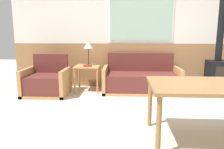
% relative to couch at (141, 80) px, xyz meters
% --- Properties ---
extents(ground_plane, '(16.00, 16.00, 0.00)m').
position_rel_couch_xyz_m(ground_plane, '(0.41, -2.11, -0.27)').
color(ground_plane, beige).
extents(wall_back, '(7.20, 0.09, 2.70)m').
position_rel_couch_xyz_m(wall_back, '(0.38, 0.51, 1.11)').
color(wall_back, '#996B42').
rests_on(wall_back, ground_plane).
extents(couch, '(1.75, 0.82, 0.88)m').
position_rel_couch_xyz_m(couch, '(0.00, 0.00, 0.00)').
color(couch, '#B27F4C').
rests_on(couch, ground_plane).
extents(armchair, '(0.95, 0.79, 0.88)m').
position_rel_couch_xyz_m(armchair, '(-2.11, -0.34, 0.00)').
color(armchair, '#B27F4C').
rests_on(armchair, ground_plane).
extents(side_table, '(0.58, 0.58, 0.60)m').
position_rel_couch_xyz_m(side_table, '(-1.25, 0.05, 0.24)').
color(side_table, '#B27F4C').
rests_on(side_table, ground_plane).
extents(table_lamp, '(0.23, 0.23, 0.56)m').
position_rel_couch_xyz_m(table_lamp, '(-1.25, 0.15, 0.78)').
color(table_lamp, '#262628').
rests_on(table_lamp, side_table).
extents(book_stack, '(0.19, 0.15, 0.04)m').
position_rel_couch_xyz_m(book_stack, '(-1.23, -0.05, 0.35)').
color(book_stack, gold).
rests_on(book_stack, side_table).
extents(dining_table, '(1.61, 0.94, 0.74)m').
position_rel_couch_xyz_m(dining_table, '(0.73, -2.32, 0.40)').
color(dining_table, olive).
rests_on(dining_table, ground_plane).
extents(wood_stove, '(0.45, 0.43, 2.35)m').
position_rel_couch_xyz_m(wood_stove, '(1.71, -0.04, 0.39)').
color(wood_stove, black).
rests_on(wood_stove, ground_plane).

